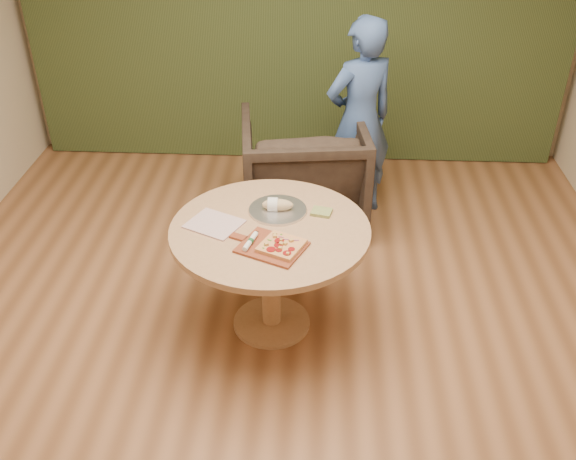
# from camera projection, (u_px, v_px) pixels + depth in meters

# --- Properties ---
(room_shell) EXTENTS (5.04, 6.04, 2.84)m
(room_shell) POSITION_uv_depth(u_px,v_px,m) (271.00, 160.00, 3.09)
(room_shell) COLOR #9B643E
(room_shell) RESTS_ON ground
(curtain) EXTENTS (4.80, 0.14, 2.78)m
(curtain) POSITION_uv_depth(u_px,v_px,m) (297.00, 8.00, 5.52)
(curtain) COLOR #2B391A
(curtain) RESTS_ON ground
(pedestal_table) EXTENTS (1.19, 1.19, 0.75)m
(pedestal_table) POSITION_uv_depth(u_px,v_px,m) (270.00, 247.00, 3.86)
(pedestal_table) COLOR tan
(pedestal_table) RESTS_ON ground
(pizza_paddle) EXTENTS (0.47, 0.40, 0.01)m
(pizza_paddle) POSITION_uv_depth(u_px,v_px,m) (270.00, 247.00, 3.60)
(pizza_paddle) COLOR brown
(pizza_paddle) RESTS_ON pedestal_table
(flatbread_pizza) EXTENTS (0.29, 0.29, 0.04)m
(flatbread_pizza) POSITION_uv_depth(u_px,v_px,m) (281.00, 246.00, 3.58)
(flatbread_pizza) COLOR tan
(flatbread_pizza) RESTS_ON pizza_paddle
(cutlery_roll) EXTENTS (0.08, 0.20, 0.03)m
(cutlery_roll) POSITION_uv_depth(u_px,v_px,m) (250.00, 241.00, 3.61)
(cutlery_roll) COLOR silver
(cutlery_roll) RESTS_ON pizza_paddle
(newspaper) EXTENTS (0.38, 0.36, 0.01)m
(newspaper) POSITION_uv_depth(u_px,v_px,m) (214.00, 224.00, 3.81)
(newspaper) COLOR silver
(newspaper) RESTS_ON pedestal_table
(serving_tray) EXTENTS (0.36, 0.36, 0.02)m
(serving_tray) POSITION_uv_depth(u_px,v_px,m) (278.00, 210.00, 3.94)
(serving_tray) COLOR silver
(serving_tray) RESTS_ON pedestal_table
(bread_roll) EXTENTS (0.19, 0.09, 0.09)m
(bread_roll) POSITION_uv_depth(u_px,v_px,m) (276.00, 205.00, 3.92)
(bread_roll) COLOR tan
(bread_roll) RESTS_ON serving_tray
(green_packet) EXTENTS (0.14, 0.12, 0.02)m
(green_packet) POSITION_uv_depth(u_px,v_px,m) (321.00, 212.00, 3.91)
(green_packet) COLOR olive
(green_packet) RESTS_ON pedestal_table
(armchair) EXTENTS (1.04, 0.98, 0.96)m
(armchair) POSITION_uv_depth(u_px,v_px,m) (303.00, 166.00, 5.03)
(armchair) COLOR black
(armchair) RESTS_ON ground
(person_standing) EXTENTS (0.70, 0.62, 1.61)m
(person_standing) POSITION_uv_depth(u_px,v_px,m) (359.00, 120.00, 4.97)
(person_standing) COLOR #365188
(person_standing) RESTS_ON ground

